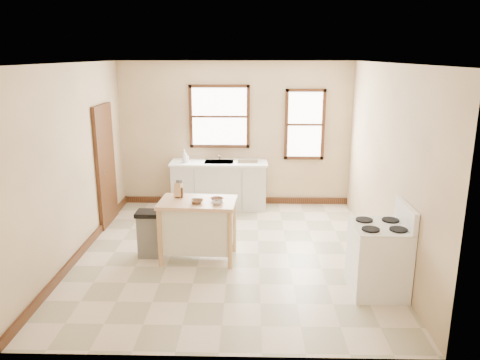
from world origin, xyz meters
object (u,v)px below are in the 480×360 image
Objects in this scene: pepper_grinder at (182,193)px; bowl_a at (197,202)px; soap_bottle_b at (186,158)px; dish_rack at (248,160)px; kitchen_island at (198,230)px; bowl_c at (217,203)px; knife_block at (178,191)px; bowl_b at (217,199)px; trash_bin at (150,234)px; soap_bottle_a at (184,156)px; gas_stove at (379,249)px.

bowl_a is at bearing -45.79° from pepper_grinder.
soap_bottle_b is 1.18m from dish_rack.
bowl_c is at bearing -23.68° from kitchen_island.
knife_block is at bearing 161.03° from pepper_grinder.
dish_rack reaches higher than kitchen_island.
bowl_b is 1.16m from trash_bin.
trash_bin is (-0.23, -2.23, -0.70)m from soap_bottle_a.
bowl_b is at bearing 4.96° from kitchen_island.
trash_bin is 0.60× the size of gas_stove.
soap_bottle_b is (0.03, 0.04, -0.04)m from soap_bottle_a.
gas_stove is at bearing -80.70° from dish_rack.
knife_block is 1.32× the size of bowl_c.
bowl_c is (0.02, -0.16, 0.00)m from bowl_b.
soap_bottle_b is 0.45× the size of dish_rack.
kitchen_island is 0.60m from pepper_grinder.
soap_bottle_a is at bearing 96.79° from pepper_grinder.
knife_block reaches higher than bowl_a.
bowl_b is (-0.42, -2.34, -0.06)m from dish_rack.
soap_bottle_a reaches higher than dish_rack.
soap_bottle_a reaches higher than knife_block.
soap_bottle_a is 1.65× the size of bowl_c.
gas_stove is at bearing -45.89° from soap_bottle_b.
bowl_a reaches higher than kitchen_island.
soap_bottle_b is 0.16× the size of kitchen_island.
gas_stove reaches higher than knife_block.
dish_rack is at bearing 77.98° from knife_block.
pepper_grinder is (0.26, -2.14, -0.08)m from soap_bottle_a.
soap_bottle_a reaches higher than bowl_b.
soap_bottle_a reaches higher than soap_bottle_b.
bowl_c is (0.80, -2.44, -0.13)m from soap_bottle_a.
gas_stove is at bearing -20.74° from bowl_c.
soap_bottle_b is 0.87× the size of knife_block.
gas_stove is (2.06, -0.78, -0.33)m from bowl_c.
soap_bottle_a is at bearing 101.87° from bowl_a.
bowl_c reaches higher than bowl_b.
soap_bottle_a is 1.36× the size of bowl_a.
dish_rack is at bearing 79.74° from bowl_b.
soap_bottle_b is 0.15× the size of gas_stove.
knife_block reaches higher than kitchen_island.
knife_block is at bearing 164.54° from bowl_b.
soap_bottle_a is 2.46m from bowl_a.
bowl_b reaches higher than kitchen_island.
soap_bottle_b reaches higher than pepper_grinder.
dish_rack reaches higher than bowl_a.
soap_bottle_b is at bearing 95.95° from pepper_grinder.
bowl_b is at bearing -2.49° from trash_bin.
dish_rack is 2.51m from kitchen_island.
pepper_grinder is at bearing 10.48° from trash_bin.
soap_bottle_b is 1.17× the size of pepper_grinder.
bowl_c is at bearing -8.52° from bowl_a.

